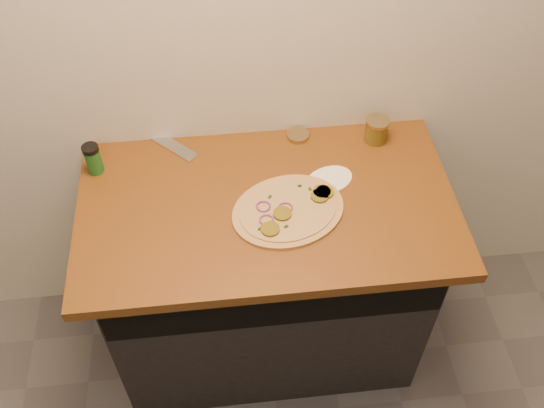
{
  "coord_description": "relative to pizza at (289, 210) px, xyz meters",
  "views": [
    {
      "loc": [
        -0.12,
        0.15,
        2.33
      ],
      "look_at": [
        0.01,
        1.36,
        0.95
      ],
      "focal_mm": 40.0,
      "sensor_mm": 36.0,
      "label": 1
    }
  ],
  "objects": [
    {
      "name": "spice_shaker",
      "position": [
        -0.61,
        0.25,
        0.05
      ],
      "size": [
        0.05,
        0.05,
        0.11
      ],
      "color": "#1B571E",
      "rests_on": "countertop"
    },
    {
      "name": "salsa_jar",
      "position": [
        0.34,
        0.3,
        0.04
      ],
      "size": [
        0.08,
        0.08,
        0.09
      ],
      "color": "maroon",
      "rests_on": "countertop"
    },
    {
      "name": "chefs_knife",
      "position": [
        -0.44,
        0.41,
        -0.0
      ],
      "size": [
        0.28,
        0.27,
        0.02
      ],
      "color": "#B7BAC1",
      "rests_on": "countertop"
    },
    {
      "name": "flour_spill",
      "position": [
        0.15,
        0.12,
        -0.01
      ],
      "size": [
        0.21,
        0.21,
        0.0
      ],
      "primitive_type": "cylinder",
      "rotation": [
        0.0,
        0.0,
        0.41
      ],
      "color": "white",
      "rests_on": "countertop"
    },
    {
      "name": "cabinet",
      "position": [
        -0.06,
        0.08,
        -0.48
      ],
      "size": [
        1.1,
        0.6,
        0.86
      ],
      "primitive_type": "cube",
      "color": "black",
      "rests_on": "ground"
    },
    {
      "name": "pizza",
      "position": [
        0.0,
        0.0,
        0.0
      ],
      "size": [
        0.45,
        0.45,
        0.02
      ],
      "color": "tan",
      "rests_on": "countertop"
    },
    {
      "name": "countertop",
      "position": [
        -0.06,
        0.05,
        -0.03
      ],
      "size": [
        1.2,
        0.7,
        0.04
      ],
      "primitive_type": "cube",
      "color": "brown",
      "rests_on": "cabinet"
    },
    {
      "name": "mason_jar_lid",
      "position": [
        0.07,
        0.34,
        -0.0
      ],
      "size": [
        0.08,
        0.08,
        0.02
      ],
      "primitive_type": "cylinder",
      "rotation": [
        0.0,
        0.0,
        -0.09
      ],
      "color": "tan",
      "rests_on": "countertop"
    }
  ]
}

